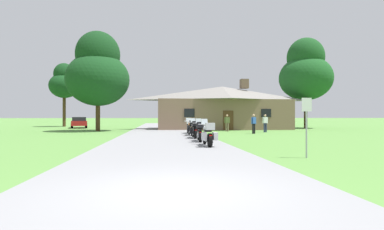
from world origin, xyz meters
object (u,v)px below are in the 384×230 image
at_px(bystander_blue_shirt_beside_signpost, 254,123).
at_px(tree_right_of_lodge, 306,72).
at_px(tree_left_far, 64,82).
at_px(motorcycle_silver_nearest_to_camera, 208,135).
at_px(motorcycle_silver_third_in_row, 195,130).
at_px(motorcycle_silver_second_in_row, 200,132).
at_px(parked_red_suv_far_left, 79,122).
at_px(bystander_white_shirt_by_tree, 265,122).
at_px(motorcycle_orange_fourth_in_row, 191,128).
at_px(metal_signpost_roadside, 307,120).
at_px(bystander_olive_shirt_near_lodge, 227,122).
at_px(tree_left_near, 98,72).
at_px(motorcycle_green_farthest_in_row, 189,127).

xyz_separation_m(bystander_blue_shirt_beside_signpost, tree_right_of_lodge, (10.42, 11.44, 6.19)).
bearing_deg(tree_left_far, motorcycle_silver_nearest_to_camera, -62.69).
height_order(motorcycle_silver_third_in_row, tree_left_far, tree_left_far).
relative_size(motorcycle_silver_second_in_row, parked_red_suv_far_left, 0.42).
bearing_deg(motorcycle_silver_second_in_row, bystander_white_shirt_by_tree, 56.87).
xyz_separation_m(motorcycle_orange_fourth_in_row, tree_left_far, (-16.13, 23.03, 5.80)).
relative_size(bystander_white_shirt_by_tree, metal_signpost_roadside, 0.78).
relative_size(bystander_olive_shirt_near_lodge, tree_left_far, 0.18).
relative_size(bystander_white_shirt_by_tree, parked_red_suv_far_left, 0.34).
relative_size(motorcycle_orange_fourth_in_row, tree_left_near, 0.21).
relative_size(motorcycle_silver_second_in_row, tree_left_far, 0.23).
height_order(motorcycle_silver_third_in_row, tree_right_of_lodge, tree_right_of_lodge).
distance_m(motorcycle_green_farthest_in_row, tree_left_far, 26.50).
bearing_deg(parked_red_suv_far_left, tree_left_far, 108.14).
xyz_separation_m(motorcycle_silver_nearest_to_camera, tree_left_far, (-16.09, 31.15, 5.80)).
distance_m(tree_right_of_lodge, parked_red_suv_far_left, 29.59).
bearing_deg(bystander_white_shirt_by_tree, motorcycle_orange_fourth_in_row, 21.17).
xyz_separation_m(motorcycle_silver_nearest_to_camera, motorcycle_orange_fourth_in_row, (0.04, 8.13, 0.00)).
height_order(motorcycle_green_farthest_in_row, tree_left_far, tree_left_far).
relative_size(motorcycle_silver_second_in_row, metal_signpost_roadside, 0.97).
bearing_deg(motorcycle_silver_nearest_to_camera, motorcycle_green_farthest_in_row, 88.18).
xyz_separation_m(motorcycle_orange_fourth_in_row, parked_red_suv_far_left, (-12.63, 17.57, 0.17)).
xyz_separation_m(bystander_white_shirt_by_tree, tree_left_far, (-23.56, 18.20, 5.48)).
bearing_deg(motorcycle_orange_fourth_in_row, motorcycle_silver_nearest_to_camera, -93.59).
relative_size(tree_left_near, tree_right_of_lodge, 0.88).
distance_m(tree_left_near, parked_red_suv_far_left, 10.95).
bearing_deg(bystander_olive_shirt_near_lodge, tree_left_near, 177.05).
bearing_deg(parked_red_suv_far_left, motorcycle_silver_nearest_to_camera, -78.41).
distance_m(motorcycle_silver_nearest_to_camera, bystander_blue_shirt_beside_signpost, 12.20).
distance_m(metal_signpost_roadside, tree_left_near, 24.31).
height_order(metal_signpost_roadside, parked_red_suv_far_left, metal_signpost_roadside).
bearing_deg(bystander_olive_shirt_near_lodge, motorcycle_green_farthest_in_row, -130.76).
bearing_deg(parked_red_suv_far_left, bystander_olive_shirt_near_lodge, -47.07).
bearing_deg(motorcycle_silver_nearest_to_camera, tree_right_of_lodge, 52.89).
bearing_deg(bystander_olive_shirt_near_lodge, tree_right_of_lodge, 37.85).
bearing_deg(motorcycle_silver_third_in_row, motorcycle_orange_fourth_in_row, 89.05).
xyz_separation_m(motorcycle_green_farthest_in_row, metal_signpost_roadside, (2.78, -15.02, 0.73)).
xyz_separation_m(bystander_olive_shirt_near_lodge, bystander_blue_shirt_beside_signpost, (1.38, -4.13, 0.00)).
xyz_separation_m(bystander_olive_shirt_near_lodge, tree_left_far, (-20.38, 16.24, 5.48)).
height_order(motorcycle_green_farthest_in_row, bystander_olive_shirt_near_lodge, bystander_olive_shirt_near_lodge).
height_order(bystander_olive_shirt_near_lodge, tree_left_far, tree_left_far).
height_order(bystander_white_shirt_by_tree, tree_left_far, tree_left_far).
bearing_deg(metal_signpost_roadside, motorcycle_silver_third_in_row, 107.24).
distance_m(bystander_olive_shirt_near_lodge, bystander_blue_shirt_beside_signpost, 4.36).
height_order(motorcycle_silver_third_in_row, bystander_blue_shirt_beside_signpost, bystander_blue_shirt_beside_signpost).
relative_size(motorcycle_green_farthest_in_row, bystander_olive_shirt_near_lodge, 1.25).
xyz_separation_m(motorcycle_silver_nearest_to_camera, parked_red_suv_far_left, (-12.59, 25.70, 0.17)).
bearing_deg(parked_red_suv_far_left, tree_left_near, -79.46).
xyz_separation_m(metal_signpost_roadside, tree_left_near, (-11.40, 20.97, 4.60)).
bearing_deg(motorcycle_orange_fourth_in_row, metal_signpost_roadside, -80.07).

